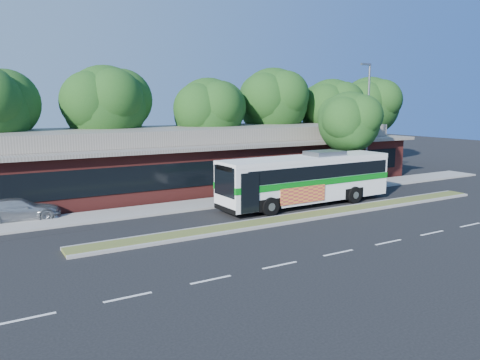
{
  "coord_description": "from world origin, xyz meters",
  "views": [
    {
      "loc": [
        -16.13,
        -19.17,
        6.19
      ],
      "look_at": [
        -3.14,
        2.92,
        2.0
      ],
      "focal_mm": 35.0,
      "sensor_mm": 36.0,
      "label": 1
    }
  ],
  "objects_px": {
    "transit_bus": "(307,176)",
    "sedan": "(18,209)",
    "lamp_post": "(367,121)",
    "sidewalk_tree": "(351,121)"
  },
  "relations": [
    {
      "from": "transit_bus",
      "to": "sidewalk_tree",
      "type": "height_order",
      "value": "sidewalk_tree"
    },
    {
      "from": "transit_bus",
      "to": "sidewalk_tree",
      "type": "relative_size",
      "value": 1.66
    },
    {
      "from": "sedan",
      "to": "sidewalk_tree",
      "type": "height_order",
      "value": "sidewalk_tree"
    },
    {
      "from": "sedan",
      "to": "lamp_post",
      "type": "bearing_deg",
      "value": -89.88
    },
    {
      "from": "transit_bus",
      "to": "lamp_post",
      "type": "bearing_deg",
      "value": 18.66
    },
    {
      "from": "sedan",
      "to": "sidewalk_tree",
      "type": "bearing_deg",
      "value": -89.35
    },
    {
      "from": "transit_bus",
      "to": "sedan",
      "type": "distance_m",
      "value": 16.51
    },
    {
      "from": "lamp_post",
      "to": "sidewalk_tree",
      "type": "xyz_separation_m",
      "value": [
        -1.29,
        0.31,
        0.04
      ]
    },
    {
      "from": "transit_bus",
      "to": "sedan",
      "type": "bearing_deg",
      "value": 162.63
    },
    {
      "from": "lamp_post",
      "to": "transit_bus",
      "type": "height_order",
      "value": "lamp_post"
    }
  ]
}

